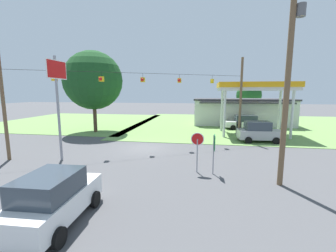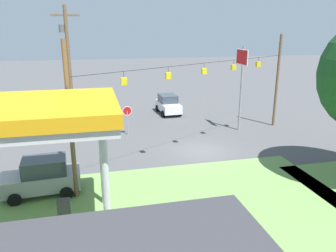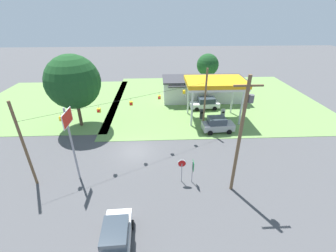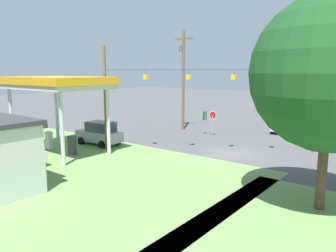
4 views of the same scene
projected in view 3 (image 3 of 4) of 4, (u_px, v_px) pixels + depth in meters
name	position (u px, v px, depth m)	size (l,w,h in m)	color
ground_plane	(135.00, 151.00, 26.08)	(160.00, 160.00, 0.00)	#4C4C4F
grass_verge_station_corner	(213.00, 99.00, 40.92)	(36.00, 28.00, 0.04)	#6B934C
grass_verge_opposite_corner	(52.00, 102.00, 39.56)	(24.00, 24.00, 0.04)	#6B934C
gas_station_canopy	(215.00, 84.00, 31.12)	(8.22, 5.47, 5.98)	silver
gas_station_store	(203.00, 89.00, 39.91)	(14.30, 6.15, 3.93)	silver
fuel_pump_near	(202.00, 115.00, 33.24)	(0.71, 0.56, 1.55)	gray
fuel_pump_far	(223.00, 114.00, 33.37)	(0.71, 0.56, 1.55)	gray
car_at_pumps_front	(218.00, 125.00, 29.74)	(4.24, 2.31, 2.08)	#9E9EA3
car_at_pumps_rear	(205.00, 103.00, 36.61)	(4.85, 2.35, 1.90)	white
car_on_crossroad	(116.00, 237.00, 15.20)	(2.24, 4.30, 2.00)	white
stop_sign_roadside	(182.00, 166.00, 20.70)	(0.80, 0.08, 2.50)	#99999E
stop_sign_overhead	(70.00, 130.00, 19.54)	(0.22, 2.12, 7.41)	gray
route_sign	(193.00, 168.00, 20.65)	(0.10, 0.70, 2.40)	gray
utility_pole_main	(241.00, 133.00, 17.92)	(2.20, 0.44, 10.60)	brown
signal_span_gantry	(132.00, 115.00, 23.91)	(17.90, 10.24, 8.34)	brown
tree_behind_station	(208.00, 65.00, 46.24)	(4.48, 4.48, 6.59)	#4C3828
tree_west_verge	(73.00, 82.00, 28.87)	(6.99, 6.99, 9.79)	#4C3828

